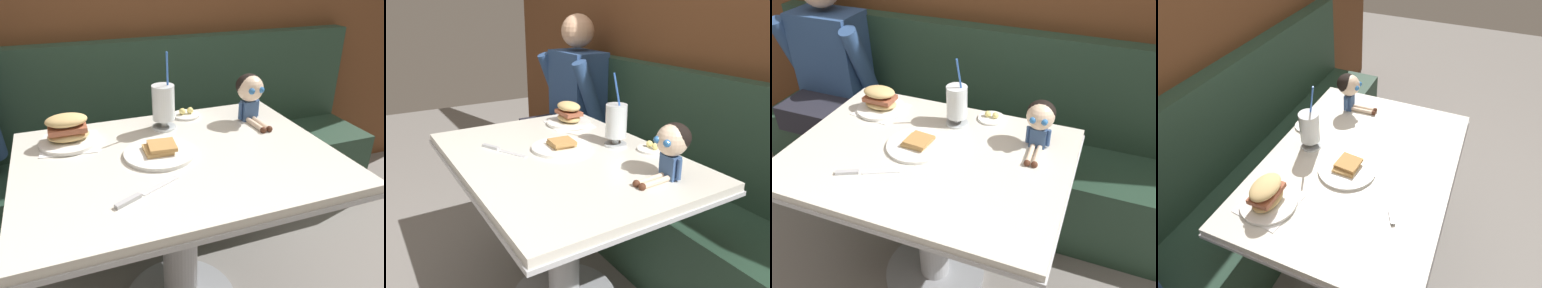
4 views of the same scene
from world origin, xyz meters
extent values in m
cube|color=#233D2D|center=(0.00, 0.77, 0.23)|extent=(2.60, 0.48, 0.45)
cube|color=#233D2D|center=(0.00, 0.96, 0.73)|extent=(2.60, 0.10, 0.55)
cube|color=silver|center=(0.00, 0.18, 0.72)|extent=(1.10, 0.80, 0.03)
cube|color=#B7BABF|center=(0.00, 0.18, 0.70)|extent=(1.11, 0.81, 0.02)
cylinder|color=#A5A8AD|center=(0.00, 0.18, 0.37)|extent=(0.14, 0.14, 0.65)
cylinder|color=gray|center=(0.00, 0.18, 0.02)|extent=(0.48, 0.48, 0.04)
cylinder|color=white|center=(-0.06, 0.21, 0.75)|extent=(0.25, 0.25, 0.01)
cube|color=tan|center=(-0.06, 0.21, 0.76)|extent=(0.10, 0.10, 0.01)
cube|color=#B78447|center=(-0.05, 0.21, 0.78)|extent=(0.10, 0.10, 0.01)
cylinder|color=silver|center=(0.02, 0.43, 0.74)|extent=(0.10, 0.10, 0.01)
cylinder|color=silver|center=(0.02, 0.43, 0.77)|extent=(0.03, 0.03, 0.03)
cylinder|color=silver|center=(0.02, 0.43, 0.85)|extent=(0.09, 0.09, 0.14)
cylinder|color=brown|center=(0.02, 0.43, 0.84)|extent=(0.08, 0.08, 0.12)
cylinder|color=blue|center=(0.04, 0.42, 0.95)|extent=(0.02, 0.05, 0.22)
cube|color=white|center=(-0.35, 0.41, 0.74)|extent=(0.22, 0.22, 0.00)
cylinder|color=white|center=(-0.35, 0.41, 0.75)|extent=(0.22, 0.22, 0.01)
ellipsoid|color=tan|center=(-0.35, 0.41, 0.77)|extent=(0.15, 0.10, 0.04)
cube|color=#995138|center=(-0.35, 0.41, 0.80)|extent=(0.14, 0.09, 0.02)
ellipsoid|color=tan|center=(-0.35, 0.41, 0.83)|extent=(0.15, 0.10, 0.04)
cylinder|color=white|center=(0.15, 0.52, 0.74)|extent=(0.12, 0.12, 0.01)
sphere|color=#F4E07A|center=(0.13, 0.52, 0.76)|extent=(0.03, 0.03, 0.03)
sphere|color=#F4E07A|center=(0.17, 0.52, 0.76)|extent=(0.03, 0.03, 0.03)
cube|color=silver|center=(-0.11, 0.01, 0.74)|extent=(0.13, 0.08, 0.00)
cube|color=#B2B5BA|center=(-0.22, -0.04, 0.75)|extent=(0.08, 0.05, 0.01)
cube|color=#385689|center=(0.39, 0.39, 0.78)|extent=(0.07, 0.04, 0.08)
sphere|color=beige|center=(0.39, 0.39, 0.88)|extent=(0.11, 0.11, 0.11)
ellipsoid|color=black|center=(0.39, 0.40, 0.89)|extent=(0.12, 0.11, 0.10)
sphere|color=#2D6BB2|center=(0.37, 0.34, 0.88)|extent=(0.03, 0.03, 0.03)
sphere|color=#2D6BB2|center=(0.41, 0.34, 0.88)|extent=(0.03, 0.03, 0.03)
cylinder|color=beige|center=(0.38, 0.31, 0.75)|extent=(0.03, 0.12, 0.02)
cylinder|color=beige|center=(0.40, 0.31, 0.75)|extent=(0.03, 0.12, 0.02)
sphere|color=#4C2819|center=(0.38, 0.25, 0.75)|extent=(0.03, 0.03, 0.03)
sphere|color=#4C2819|center=(0.41, 0.25, 0.75)|extent=(0.03, 0.03, 0.03)
cylinder|color=#385689|center=(0.35, 0.39, 0.79)|extent=(0.02, 0.02, 0.07)
cylinder|color=#385689|center=(0.43, 0.39, 0.79)|extent=(0.02, 0.02, 0.07)
cube|color=#2D4C7F|center=(-0.90, 0.80, 0.74)|extent=(0.38, 0.24, 0.58)
cube|color=#23232D|center=(-0.90, 0.62, 0.52)|extent=(0.34, 0.36, 0.14)
cylinder|color=#2D4C7F|center=(-1.13, 0.75, 0.77)|extent=(0.09, 0.25, 0.48)
cylinder|color=#2D4C7F|center=(-0.67, 0.75, 0.77)|extent=(0.09, 0.25, 0.48)
camera|label=1|loc=(-0.36, -0.92, 1.36)|focal=35.00mm
camera|label=2|loc=(1.26, -0.51, 1.30)|focal=35.92mm
camera|label=3|loc=(0.59, -0.95, 1.66)|focal=37.39mm
camera|label=4|loc=(-1.02, -0.21, 1.74)|focal=31.52mm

